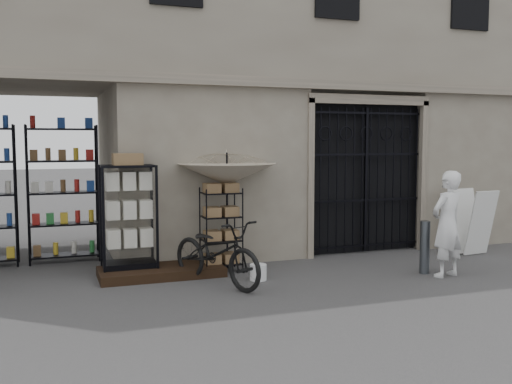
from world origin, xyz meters
name	(u,v)px	position (x,y,z in m)	size (l,w,h in m)	color
ground	(336,286)	(0.00, 0.00, 0.00)	(80.00, 80.00, 0.00)	black
main_building	(250,32)	(0.00, 4.00, 4.50)	(14.00, 4.00, 9.00)	gray
shop_recess	(23,183)	(-4.50, 2.80, 1.50)	(3.00, 1.70, 3.00)	black
shop_shelving	(22,195)	(-4.55, 3.30, 1.25)	(2.70, 0.50, 2.50)	black
iron_gate	(362,177)	(1.75, 2.28, 1.50)	(2.50, 0.21, 3.00)	black
step_platform	(161,272)	(-2.40, 1.55, 0.07)	(2.00, 0.90, 0.15)	black
display_cabinet	(129,222)	(-2.89, 1.73, 0.90)	(0.89, 0.61, 1.82)	black
wire_rack	(221,231)	(-1.37, 1.56, 0.70)	(0.73, 0.61, 1.43)	black
market_umbrella	(227,169)	(-1.21, 1.74, 1.74)	(1.60, 1.62, 2.42)	black
white_bucket	(258,272)	(-1.00, 0.76, 0.13)	(0.27, 0.27, 0.26)	silver
bicycle	(217,285)	(-1.70, 0.71, 0.00)	(0.68, 1.02, 1.95)	black
steel_bollard	(425,247)	(1.78, 0.25, 0.44)	(0.16, 0.16, 0.88)	#44494F
shopkeeper	(445,276)	(1.97, -0.06, 0.00)	(0.63, 1.73, 0.42)	white
easel_sign	(473,222)	(3.66, 1.27, 0.65)	(0.66, 0.74, 1.25)	silver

